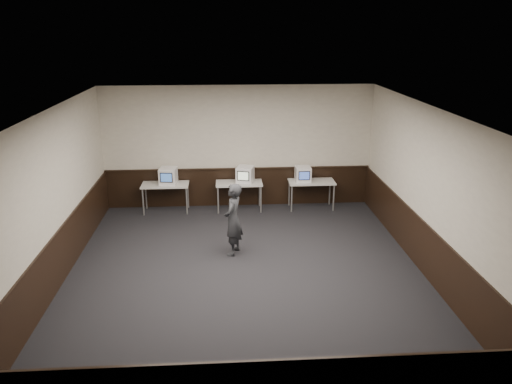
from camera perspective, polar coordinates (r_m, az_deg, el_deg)
floor at (r=9.88m, az=-1.19°, el=-9.34°), size 8.00×8.00×0.00m
ceiling at (r=8.85m, az=-1.33°, el=9.31°), size 8.00×8.00×0.00m
back_wall at (r=13.09m, az=-2.05°, el=5.17°), size 7.00×0.00×7.00m
front_wall at (r=5.62m, az=0.65°, el=-13.91°), size 7.00×0.00×7.00m
left_wall at (r=9.75m, az=-22.27°, el=-0.93°), size 0.00×8.00×8.00m
right_wall at (r=10.01m, az=19.18°, el=-0.07°), size 0.00×8.00×8.00m
wainscot_back at (r=13.36m, az=-1.99°, el=0.56°), size 6.98×0.04×1.00m
wainscot_left at (r=10.14m, az=-21.41°, el=-6.81°), size 0.04×7.98×1.00m
wainscot_right at (r=10.39m, az=18.44°, el=-5.83°), size 0.04×7.98×1.00m
wainscot_rail at (r=13.19m, az=-2.02°, el=2.68°), size 6.98×0.06×0.04m
desk_left at (r=13.03m, az=-10.33°, el=0.61°), size 1.20×0.60×0.75m
desk_center at (r=12.95m, az=-1.95°, el=0.79°), size 1.20×0.60×0.75m
desk_right at (r=13.14m, az=6.36°, el=0.96°), size 1.20×0.60×0.75m
emac_left at (r=12.95m, az=-10.00°, el=1.82°), size 0.47×0.50×0.42m
emac_center at (r=12.90m, az=-1.25°, el=2.02°), size 0.52×0.53×0.41m
emac_right at (r=13.02m, az=5.39°, el=2.05°), size 0.40×0.43×0.39m
person at (r=10.42m, az=-2.63°, el=-3.15°), size 0.53×0.65×1.55m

